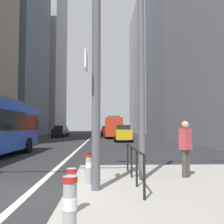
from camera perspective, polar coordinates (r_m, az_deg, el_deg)
ground_plane at (r=26.42m, az=-6.30°, el=-7.16°), size 160.00×160.00×0.00m
lane_centre_line at (r=36.39m, az=-5.15°, el=-6.14°), size 0.20×80.00×0.01m
office_tower_left_mid at (r=51.71m, az=-22.85°, el=12.36°), size 12.09×17.26×31.14m
office_tower_left_far at (r=71.63m, az=-17.03°, el=14.29°), size 13.94×17.44×46.74m
office_tower_right_mid at (r=55.06m, az=14.89°, el=19.91°), size 10.14×17.97×46.90m
office_tower_right_far at (r=76.67m, az=9.40°, el=8.98°), size 12.01×21.38×36.34m
city_bus_red_receding at (r=39.91m, az=0.29°, el=-3.29°), size 2.86×10.71×3.40m
city_bus_red_distant at (r=62.84m, az=-0.43°, el=-3.35°), size 2.89×11.40×3.40m
car_oncoming_mid at (r=41.97m, az=-11.97°, el=-4.38°), size 2.11×4.32×1.94m
car_receding_near at (r=28.98m, az=2.51°, el=-4.89°), size 2.05×4.26×1.94m
car_receding_far at (r=53.02m, az=-1.41°, el=-4.25°), size 2.15×4.30×1.94m
car_oncoming_far at (r=47.80m, az=-11.27°, el=-4.27°), size 2.10×4.11×1.94m
traffic_signal_gantry at (r=6.99m, az=-19.63°, el=16.57°), size 5.62×0.65×6.00m
street_lamp_post at (r=8.37m, az=6.67°, el=21.80°), size 5.50×0.32×8.00m
bollard_left at (r=3.50m, az=-9.68°, el=-20.95°), size 0.20×0.20×0.92m
bollard_right at (r=4.81m, az=-9.31°, el=-16.84°), size 0.20×0.20×0.80m
bollard_back at (r=7.02m, az=-5.29°, el=-12.50°), size 0.20×0.20×0.83m
pedestrian_railing at (r=7.28m, az=5.05°, el=-10.23°), size 0.06×3.64×0.98m
pedestrian_waiting at (r=8.19m, az=16.55°, el=-7.42°), size 0.45×0.42×1.75m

